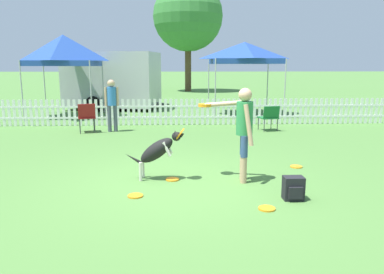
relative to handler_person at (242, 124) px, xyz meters
name	(u,v)px	position (x,y,z in m)	size (l,w,h in m)	color
ground_plane	(180,184)	(-1.06, -0.10, -1.01)	(240.00, 240.00, 0.00)	#4C7A38
handler_person	(242,124)	(0.00, 0.00, 0.00)	(0.92, 0.74, 1.61)	tan
leaping_dog	(158,150)	(-1.45, 0.16, -0.47)	(1.08, 0.37, 0.93)	black
frisbee_near_handler	(296,167)	(1.26, 0.83, -1.00)	(0.24, 0.24, 0.02)	orange
frisbee_near_dog	(172,179)	(-1.20, 0.11, -1.00)	(0.24, 0.24, 0.02)	orange
frisbee_midfield	(135,196)	(-1.77, -0.71, -1.00)	(0.24, 0.24, 0.02)	orange
frisbee_far_scatter	(267,208)	(0.13, -1.33, -1.00)	(0.24, 0.24, 0.02)	orange
backpack_on_grass	(293,188)	(0.61, -0.96, -0.83)	(0.30, 0.24, 0.35)	black
picket_fence	(176,112)	(-1.06, 6.35, -0.57)	(17.64, 0.04, 0.88)	white
folding_chair_blue_left	(87,115)	(-3.74, 4.96, -0.48)	(0.61, 0.62, 0.88)	#333338
folding_chair_center	(269,116)	(1.77, 4.98, -0.54)	(0.60, 0.61, 0.78)	#333338
canopy_tent_main	(64,50)	(-5.33, 8.68, 1.54)	(2.48, 2.48, 3.14)	#B2B2B2
canopy_tent_secondary	(245,53)	(1.71, 8.96, 1.46)	(2.66, 2.66, 2.91)	#B2B2B2
spectator_standing	(112,101)	(-3.01, 5.13, -0.06)	(0.40, 0.27, 1.57)	#474C5B
equipment_trailer	(113,80)	(-3.91, 11.24, 0.34)	(4.96, 3.06, 2.57)	#B7B7B7
tree_left_grove	(188,16)	(0.04, 23.18, 4.63)	(5.28, 5.28, 8.30)	#4C3823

